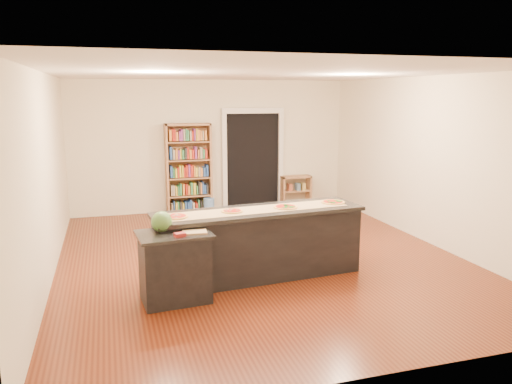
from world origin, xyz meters
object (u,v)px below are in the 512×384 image
object	(u,v)px
side_counter	(175,267)
waste_bin	(209,206)
watermelon	(162,222)
bookshelf	(189,169)
kitchen_island	(259,243)
low_shelf	(296,191)

from	to	relation	value
side_counter	waste_bin	bearing A→B (deg)	68.76
side_counter	watermelon	xyz separation A→B (m)	(-0.13, 0.09, 0.55)
bookshelf	waste_bin	bearing A→B (deg)	-27.81
kitchen_island	waste_bin	world-z (taller)	kitchen_island
low_shelf	watermelon	bearing A→B (deg)	-127.67
kitchen_island	side_counter	distance (m)	1.32
bookshelf	low_shelf	distance (m)	2.51
waste_bin	watermelon	xyz separation A→B (m)	(-1.42, -4.28, 0.82)
side_counter	bookshelf	distance (m)	4.68
waste_bin	watermelon	bearing A→B (deg)	-108.40
low_shelf	watermelon	distance (m)	5.72
low_shelf	waste_bin	size ratio (longest dim) A/B	2.04
kitchen_island	low_shelf	size ratio (longest dim) A/B	4.22
bookshelf	low_shelf	bearing A→B (deg)	0.52
kitchen_island	waste_bin	distance (m)	3.88
watermelon	waste_bin	bearing A→B (deg)	71.60
waste_bin	low_shelf	bearing A→B (deg)	6.21
kitchen_island	side_counter	bearing A→B (deg)	-162.68
side_counter	waste_bin	distance (m)	4.56
kitchen_island	low_shelf	bearing A→B (deg)	57.61
side_counter	bookshelf	size ratio (longest dim) A/B	0.46
side_counter	waste_bin	xyz separation A→B (m)	(1.29, 4.36, -0.27)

